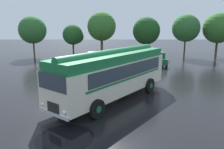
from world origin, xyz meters
TOP-DOWN VIEW (x-y plane):
  - ground_plane at (0.00, 0.00)m, footprint 120.00×120.00m
  - vintage_bus at (0.18, -0.32)m, footprint 8.14×9.45m
  - car_near_left at (-2.19, 12.23)m, footprint 2.13×4.28m
  - car_mid_left at (0.48, 13.20)m, footprint 2.07×4.25m
  - car_mid_right at (3.32, 12.72)m, footprint 2.12×4.28m
  - car_far_right at (5.94, 12.66)m, footprint 2.07×4.26m
  - tree_far_left at (-12.28, 19.79)m, footprint 4.24×4.24m
  - tree_left_of_centre at (-6.01, 20.73)m, footprint 3.33×3.22m
  - tree_centre at (-1.39, 19.65)m, footprint 4.42×4.42m
  - tree_right_of_centre at (5.71, 20.78)m, footprint 4.36×4.36m
  - tree_far_right at (11.70, 19.83)m, footprint 4.25×4.25m
  - tree_extra_right at (16.40, 19.53)m, footprint 4.65×4.65m
  - traffic_cone at (-2.96, -2.46)m, footprint 0.36×0.36m
  - puddle_patch at (-2.04, -5.69)m, footprint 2.71×2.71m

SIDE VIEW (x-z plane):
  - ground_plane at x=0.00m, z-range 0.00..0.00m
  - puddle_patch at x=-2.04m, z-range 0.00..0.01m
  - traffic_cone at x=-2.96m, z-range 0.00..0.55m
  - car_near_left at x=-2.19m, z-range 0.02..1.68m
  - car_mid_left at x=0.48m, z-range 0.02..1.68m
  - car_mid_right at x=3.32m, z-range 0.02..1.68m
  - car_far_right at x=5.94m, z-range 0.02..1.68m
  - vintage_bus at x=0.18m, z-range 0.15..3.64m
  - tree_left_of_centre at x=-6.01m, z-range 0.84..5.90m
  - tree_right_of_centre at x=5.71m, z-range 0.89..7.11m
  - tree_far_left at x=-12.28m, z-range 1.13..7.46m
  - tree_extra_right at x=16.40m, z-range 1.01..7.85m
  - tree_far_right at x=11.70m, z-range 1.23..7.85m
  - tree_centre at x=-1.39m, z-range 1.32..8.28m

